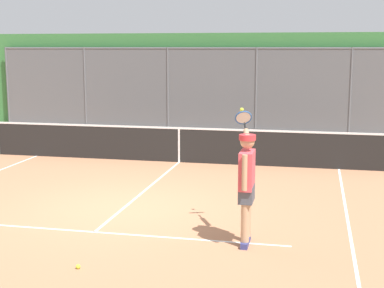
% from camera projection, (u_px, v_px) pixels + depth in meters
% --- Properties ---
extents(ground_plane, '(60.00, 60.00, 0.00)m').
position_uv_depth(ground_plane, '(124.00, 208.00, 11.05)').
color(ground_plane, '#B27551').
extents(court_line_markings, '(8.50, 11.08, 0.01)m').
position_uv_depth(court_line_markings, '(89.00, 237.00, 9.36)').
color(court_line_markings, white).
rests_on(court_line_markings, ground).
extents(fence_backdrop, '(18.61, 1.37, 3.58)m').
position_uv_depth(fence_backdrop, '(214.00, 84.00, 20.34)').
color(fence_backdrop, '#565B60').
rests_on(fence_backdrop, ground).
extents(tennis_net, '(10.92, 0.09, 1.07)m').
position_uv_depth(tennis_net, '(179.00, 144.00, 15.38)').
color(tennis_net, '#2D2D2D').
rests_on(tennis_net, ground).
extents(tennis_player, '(0.48, 1.45, 2.06)m').
position_uv_depth(tennis_player, '(247.00, 179.00, 8.86)').
color(tennis_player, navy).
rests_on(tennis_player, ground).
extents(tennis_ball_by_sideline, '(0.07, 0.07, 0.07)m').
position_uv_depth(tennis_ball_by_sideline, '(78.00, 267.00, 8.01)').
color(tennis_ball_by_sideline, '#CCDB33').
rests_on(tennis_ball_by_sideline, ground).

